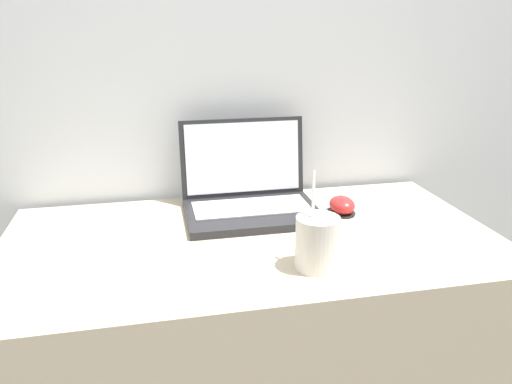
{
  "coord_description": "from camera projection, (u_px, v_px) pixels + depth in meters",
  "views": [
    {
      "loc": [
        -0.21,
        -0.73,
        1.24
      ],
      "look_at": [
        0.03,
        0.38,
        0.84
      ],
      "focal_mm": 35.0,
      "sensor_mm": 36.0,
      "label": 1
    }
  ],
  "objects": [
    {
      "name": "laptop",
      "position": [
        249.0,
        193.0,
        1.29
      ],
      "size": [
        0.33,
        0.27,
        0.23
      ],
      "color": "#232326",
      "rests_on": "desk"
    },
    {
      "name": "desk",
      "position": [
        253.0,
        373.0,
        1.27
      ],
      "size": [
        1.13,
        0.6,
        0.76
      ],
      "color": "beige",
      "rests_on": "ground_plane"
    },
    {
      "name": "computer_mouse",
      "position": [
        342.0,
        206.0,
        1.29
      ],
      "size": [
        0.07,
        0.09,
        0.04
      ],
      "color": "black",
      "rests_on": "desk"
    },
    {
      "name": "wall_back",
      "position": [
        225.0,
        14.0,
        1.3
      ],
      "size": [
        7.0,
        0.04,
        2.5
      ],
      "color": "silver",
      "rests_on": "ground_plane"
    },
    {
      "name": "drink_cup",
      "position": [
        317.0,
        242.0,
        0.99
      ],
      "size": [
        0.09,
        0.09,
        0.2
      ],
      "color": "silver",
      "rests_on": "desk"
    }
  ]
}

